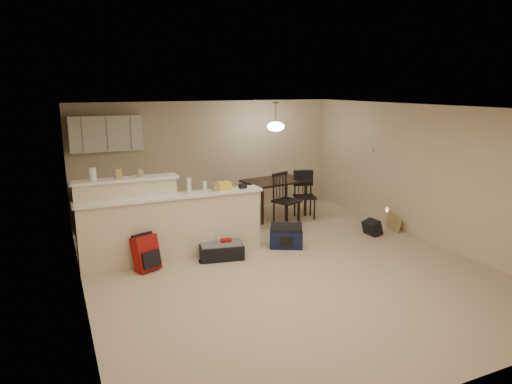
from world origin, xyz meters
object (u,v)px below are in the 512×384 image
suitcase (221,251)px  dining_table (275,184)px  dining_chair_near (287,199)px  pendant_lamp (276,126)px  navy_duffel (286,239)px  black_daypack (372,228)px  red_backpack (146,253)px  dining_chair_far (305,196)px

suitcase → dining_table: bearing=54.7°
dining_table → dining_chair_near: dining_chair_near is taller
pendant_lamp → dining_chair_near: pendant_lamp is taller
dining_table → pendant_lamp: bearing=171.0°
navy_duffel → pendant_lamp: bearing=96.0°
dining_chair_near → black_daypack: dining_chair_near is taller
pendant_lamp → red_backpack: size_ratio=1.13×
red_backpack → dining_chair_far: bearing=0.4°
dining_table → black_daypack: size_ratio=4.50×
dining_chair_near → dining_chair_far: dining_chair_near is taller
black_daypack → red_backpack: bearing=87.3°
suitcase → navy_duffel: navy_duffel is taller
pendant_lamp → dining_chair_far: bearing=-37.1°
dining_table → pendant_lamp: pendant_lamp is taller
dining_chair_far → black_daypack: size_ratio=3.15×
pendant_lamp → suitcase: 3.29m
navy_duffel → black_daypack: 1.85m
dining_table → suitcase: bearing=-145.2°
red_backpack → black_daypack: (4.33, -0.08, -0.13)m
dining_chair_far → suitcase: size_ratio=1.40×
dining_chair_far → navy_duffel: dining_chair_far is taller
dining_chair_near → suitcase: (-1.88, -1.19, -0.42)m
red_backpack → dining_chair_near: bearing=-0.4°
dining_table → red_backpack: 3.73m
dining_chair_near → red_backpack: (-3.13, -1.19, -0.27)m
suitcase → navy_duffel: size_ratio=1.24×
dining_chair_far → black_daypack: 1.70m
red_backpack → navy_duffel: 2.48m
dining_chair_far → suitcase: (-2.47, -1.47, -0.38)m
pendant_lamp → dining_chair_near: (-0.07, -0.68, -1.45)m
red_backpack → navy_duffel: size_ratio=0.95×
pendant_lamp → suitcase: (-1.95, -1.87, -1.87)m
red_backpack → black_daypack: 4.33m
dining_chair_far → black_daypack: dining_chair_far is taller
dining_chair_near → suitcase: size_ratio=1.51×
dining_chair_far → navy_duffel: 1.96m
pendant_lamp → red_backpack: pendant_lamp is taller
navy_duffel → dining_chair_far: bearing=77.0°
suitcase → navy_duffel: bearing=10.9°
pendant_lamp → dining_chair_near: bearing=-96.1°
pendant_lamp → black_daypack: pendant_lamp is taller
dining_chair_far → red_backpack: 4.01m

